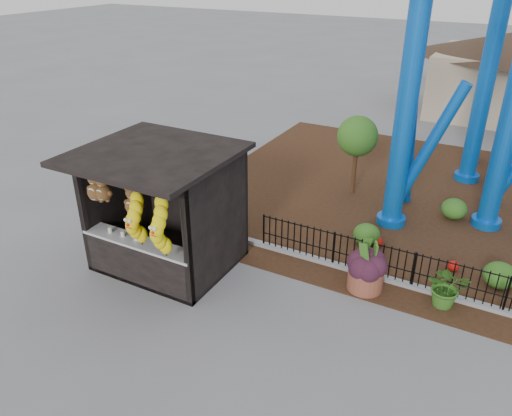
% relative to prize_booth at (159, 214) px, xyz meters
% --- Properties ---
extents(ground, '(120.00, 120.00, 0.00)m').
position_rel_prize_booth_xyz_m(ground, '(2.98, -0.91, -1.52)').
color(ground, slate).
rests_on(ground, ground).
extents(mulch_bed, '(18.00, 12.00, 0.02)m').
position_rel_prize_booth_xyz_m(mulch_bed, '(6.98, 7.09, -1.51)').
color(mulch_bed, '#331E11').
rests_on(mulch_bed, ground).
extents(curb, '(18.00, 0.18, 0.12)m').
position_rel_prize_booth_xyz_m(curb, '(6.98, 2.09, -1.46)').
color(curb, gray).
rests_on(curb, ground).
extents(prize_booth, '(3.50, 3.40, 3.12)m').
position_rel_prize_booth_xyz_m(prize_booth, '(0.00, 0.00, 0.00)').
color(prize_booth, black).
rests_on(prize_booth, ground).
extents(picket_fence, '(12.20, 0.06, 1.00)m').
position_rel_prize_booth_xyz_m(picket_fence, '(7.88, 2.09, -1.02)').
color(picket_fence, black).
rests_on(picket_fence, ground).
extents(terracotta_planter, '(1.01, 1.01, 0.57)m').
position_rel_prize_booth_xyz_m(terracotta_planter, '(4.79, 1.53, -1.24)').
color(terracotta_planter, brown).
rests_on(terracotta_planter, ground).
extents(planter_foliage, '(0.70, 0.70, 0.64)m').
position_rel_prize_booth_xyz_m(planter_foliage, '(4.79, 1.53, -0.63)').
color(planter_foliage, '#301321').
rests_on(planter_foliage, terracotta_planter).
extents(potted_plant, '(1.06, 0.96, 1.01)m').
position_rel_prize_booth_xyz_m(potted_plant, '(6.58, 1.79, -1.02)').
color(potted_plant, '#1E4F17').
rests_on(potted_plant, ground).
extents(landscaping, '(9.23, 4.06, 0.62)m').
position_rel_prize_booth_xyz_m(landscaping, '(7.20, 4.42, -1.23)').
color(landscaping, '#2E5D1B').
rests_on(landscaping, mulch_bed).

